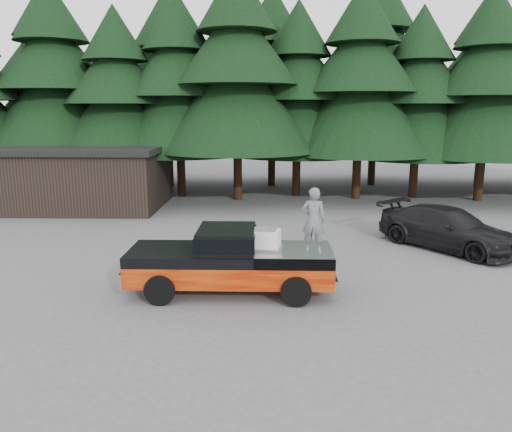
{
  "coord_description": "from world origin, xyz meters",
  "views": [
    {
      "loc": [
        0.85,
        -14.47,
        5.25
      ],
      "look_at": [
        0.46,
        0.0,
        2.12
      ],
      "focal_mm": 35.0,
      "sensor_mm": 36.0,
      "label": 1
    }
  ],
  "objects_px": {
    "air_compressor": "(266,240)",
    "utility_building": "(87,176)",
    "pickup_truck": "(230,270)",
    "man_on_bed": "(313,220)",
    "parked_car": "(448,228)"
  },
  "relations": [
    {
      "from": "air_compressor",
      "to": "man_on_bed",
      "type": "relative_size",
      "value": 0.43
    },
    {
      "from": "parked_car",
      "to": "utility_building",
      "type": "bearing_deg",
      "value": 115.67
    },
    {
      "from": "man_on_bed",
      "to": "parked_car",
      "type": "xyz_separation_m",
      "value": [
        5.59,
        5.24,
        -1.46
      ]
    },
    {
      "from": "utility_building",
      "to": "air_compressor",
      "type": "bearing_deg",
      "value": -52.61
    },
    {
      "from": "utility_building",
      "to": "pickup_truck",
      "type": "bearing_deg",
      "value": -55.53
    },
    {
      "from": "man_on_bed",
      "to": "utility_building",
      "type": "height_order",
      "value": "utility_building"
    },
    {
      "from": "air_compressor",
      "to": "man_on_bed",
      "type": "xyz_separation_m",
      "value": [
        1.31,
        -0.29,
        0.65
      ]
    },
    {
      "from": "air_compressor",
      "to": "parked_car",
      "type": "bearing_deg",
      "value": 46.42
    },
    {
      "from": "pickup_truck",
      "to": "air_compressor",
      "type": "bearing_deg",
      "value": -2.04
    },
    {
      "from": "air_compressor",
      "to": "parked_car",
      "type": "relative_size",
      "value": 0.14
    },
    {
      "from": "utility_building",
      "to": "man_on_bed",
      "type": "bearing_deg",
      "value": -49.7
    },
    {
      "from": "pickup_truck",
      "to": "parked_car",
      "type": "bearing_deg",
      "value": 31.81
    },
    {
      "from": "air_compressor",
      "to": "utility_building",
      "type": "xyz_separation_m",
      "value": [
        -9.76,
        12.76,
        0.07
      ]
    },
    {
      "from": "air_compressor",
      "to": "parked_car",
      "type": "xyz_separation_m",
      "value": [
        6.9,
        4.95,
        -0.81
      ]
    },
    {
      "from": "air_compressor",
      "to": "utility_building",
      "type": "distance_m",
      "value": 16.06
    }
  ]
}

